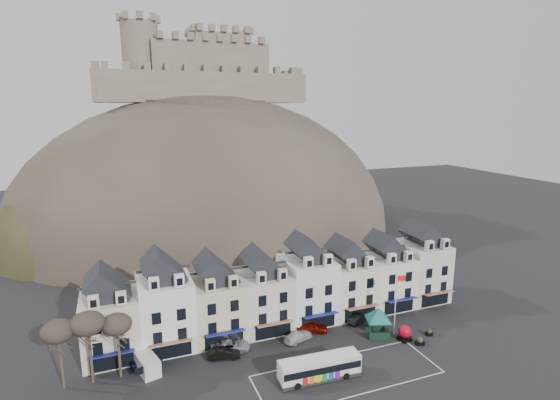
{
  "coord_description": "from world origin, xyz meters",
  "views": [
    {
      "loc": [
        -22.08,
        -38.85,
        30.91
      ],
      "look_at": [
        2.23,
        24.0,
        16.53
      ],
      "focal_mm": 28.0,
      "sensor_mm": 36.0,
      "label": 1
    }
  ],
  "objects_px": {
    "bus_shelter": "(378,314)",
    "car_white": "(298,336)",
    "bus": "(320,367)",
    "car_navy": "(146,360)",
    "flagpole": "(396,300)",
    "red_buoy": "(405,333)",
    "car_black": "(224,353)",
    "car_charcoal": "(359,318)",
    "car_maroon": "(312,327)",
    "car_silver": "(230,346)",
    "white_van": "(147,363)"
  },
  "relations": [
    {
      "from": "car_navy",
      "to": "bus_shelter",
      "type": "bearing_deg",
      "value": -109.63
    },
    {
      "from": "car_maroon",
      "to": "red_buoy",
      "type": "bearing_deg",
      "value": -100.08
    },
    {
      "from": "car_charcoal",
      "to": "car_navy",
      "type": "bearing_deg",
      "value": 69.15
    },
    {
      "from": "bus",
      "to": "car_charcoal",
      "type": "relative_size",
      "value": 2.45
    },
    {
      "from": "flagpole",
      "to": "car_silver",
      "type": "relative_size",
      "value": 1.77
    },
    {
      "from": "flagpole",
      "to": "car_charcoal",
      "type": "bearing_deg",
      "value": 120.93
    },
    {
      "from": "car_silver",
      "to": "car_charcoal",
      "type": "bearing_deg",
      "value": -76.44
    },
    {
      "from": "flagpole",
      "to": "white_van",
      "type": "distance_m",
      "value": 33.26
    },
    {
      "from": "red_buoy",
      "to": "car_black",
      "type": "height_order",
      "value": "red_buoy"
    },
    {
      "from": "bus",
      "to": "car_charcoal",
      "type": "distance_m",
      "value": 15.34
    },
    {
      "from": "flagpole",
      "to": "car_white",
      "type": "xyz_separation_m",
      "value": [
        -13.2,
        3.26,
        -4.43
      ]
    },
    {
      "from": "red_buoy",
      "to": "car_navy",
      "type": "xyz_separation_m",
      "value": [
        -33.01,
        6.49,
        -0.46
      ]
    },
    {
      "from": "car_black",
      "to": "car_charcoal",
      "type": "relative_size",
      "value": 1.03
    },
    {
      "from": "car_navy",
      "to": "car_charcoal",
      "type": "xyz_separation_m",
      "value": [
        30.0,
        0.08,
        0.01
      ]
    },
    {
      "from": "bus",
      "to": "car_navy",
      "type": "distance_m",
      "value": 21.08
    },
    {
      "from": "car_black",
      "to": "red_buoy",
      "type": "bearing_deg",
      "value": -86.4
    },
    {
      "from": "white_van",
      "to": "car_charcoal",
      "type": "height_order",
      "value": "white_van"
    },
    {
      "from": "bus_shelter",
      "to": "car_black",
      "type": "distance_m",
      "value": 21.43
    },
    {
      "from": "bus_shelter",
      "to": "car_maroon",
      "type": "distance_m",
      "value": 9.37
    },
    {
      "from": "car_black",
      "to": "car_white",
      "type": "height_order",
      "value": "car_black"
    },
    {
      "from": "car_white",
      "to": "red_buoy",
      "type": "bearing_deg",
      "value": -131.4
    },
    {
      "from": "car_navy",
      "to": "car_black",
      "type": "xyz_separation_m",
      "value": [
        9.17,
        -1.93,
        0.03
      ]
    },
    {
      "from": "red_buoy",
      "to": "car_black",
      "type": "bearing_deg",
      "value": 169.18
    },
    {
      "from": "bus_shelter",
      "to": "car_black",
      "type": "height_order",
      "value": "bus_shelter"
    },
    {
      "from": "bus",
      "to": "red_buoy",
      "type": "distance_m",
      "value": 14.94
    },
    {
      "from": "red_buoy",
      "to": "white_van",
      "type": "bearing_deg",
      "value": 171.02
    },
    {
      "from": "car_silver",
      "to": "car_white",
      "type": "bearing_deg",
      "value": -83.13
    },
    {
      "from": "car_charcoal",
      "to": "bus",
      "type": "bearing_deg",
      "value": 110.4
    },
    {
      "from": "flagpole",
      "to": "car_charcoal",
      "type": "distance_m",
      "value": 7.01
    },
    {
      "from": "car_maroon",
      "to": "car_silver",
      "type": "bearing_deg",
      "value": 114.12
    },
    {
      "from": "bus_shelter",
      "to": "car_white",
      "type": "distance_m",
      "value": 11.36
    },
    {
      "from": "bus_shelter",
      "to": "car_white",
      "type": "height_order",
      "value": "bus_shelter"
    },
    {
      "from": "white_van",
      "to": "car_maroon",
      "type": "xyz_separation_m",
      "value": [
        22.3,
        1.3,
        -0.28
      ]
    },
    {
      "from": "car_maroon",
      "to": "car_charcoal",
      "type": "distance_m",
      "value": 7.75
    },
    {
      "from": "white_van",
      "to": "car_silver",
      "type": "bearing_deg",
      "value": -11.12
    },
    {
      "from": "red_buoy",
      "to": "car_silver",
      "type": "height_order",
      "value": "red_buoy"
    },
    {
      "from": "bus_shelter",
      "to": "car_maroon",
      "type": "relative_size",
      "value": 1.34
    },
    {
      "from": "car_navy",
      "to": "car_maroon",
      "type": "bearing_deg",
      "value": -101.99
    },
    {
      "from": "car_maroon",
      "to": "white_van",
      "type": "bearing_deg",
      "value": 114.51
    },
    {
      "from": "bus",
      "to": "car_charcoal",
      "type": "bearing_deg",
      "value": 44.33
    },
    {
      "from": "bus_shelter",
      "to": "flagpole",
      "type": "xyz_separation_m",
      "value": [
        2.44,
        -0.58,
        1.96
      ]
    },
    {
      "from": "car_white",
      "to": "bus_shelter",
      "type": "bearing_deg",
      "value": -124.36
    },
    {
      "from": "flagpole",
      "to": "car_white",
      "type": "height_order",
      "value": "flagpole"
    },
    {
      "from": "car_maroon",
      "to": "car_charcoal",
      "type": "bearing_deg",
      "value": -68.56
    },
    {
      "from": "red_buoy",
      "to": "car_maroon",
      "type": "xyz_separation_m",
      "value": [
        -10.76,
        6.53,
        -0.35
      ]
    },
    {
      "from": "car_maroon",
      "to": "bus_shelter",
      "type": "bearing_deg",
      "value": -95.41
    },
    {
      "from": "car_white",
      "to": "car_maroon",
      "type": "relative_size",
      "value": 0.99
    },
    {
      "from": "red_buoy",
      "to": "car_navy",
      "type": "bearing_deg",
      "value": 168.88
    },
    {
      "from": "red_buoy",
      "to": "car_white",
      "type": "height_order",
      "value": "red_buoy"
    },
    {
      "from": "red_buoy",
      "to": "white_van",
      "type": "xyz_separation_m",
      "value": [
        -33.06,
        5.23,
        -0.07
      ]
    }
  ]
}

